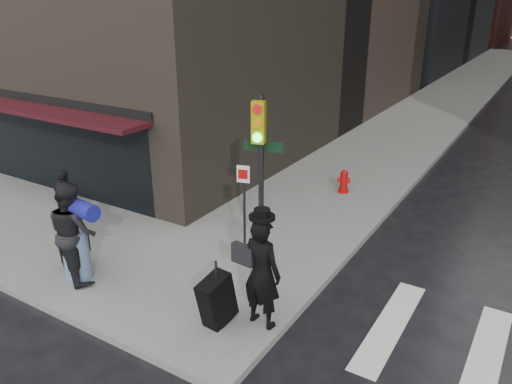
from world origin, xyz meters
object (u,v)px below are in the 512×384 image
man_overcoat (252,277)px  man_jeans (74,232)px  man_greycoat (66,202)px  fire_hydrant (344,182)px  traffic_light (259,160)px

man_overcoat → man_jeans: man_overcoat is taller
man_overcoat → man_jeans: (-3.78, -0.57, 0.10)m
man_greycoat → fire_hydrant: man_greycoat is taller
man_jeans → man_greycoat: bearing=-18.1°
traffic_light → man_overcoat: bearing=-76.5°
man_overcoat → fire_hydrant: (-1.03, 6.64, -0.63)m
man_overcoat → man_greycoat: bearing=-1.9°
man_greycoat → traffic_light: traffic_light is taller
man_jeans → man_greycoat: size_ratio=1.27×
man_jeans → traffic_light: (2.81, 2.37, 1.30)m
man_overcoat → man_greycoat: man_overcoat is taller
man_jeans → traffic_light: size_ratio=0.57×
man_greycoat → traffic_light: 5.01m
man_overcoat → man_greycoat: size_ratio=1.36×
man_greycoat → fire_hydrant: bearing=-118.7°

